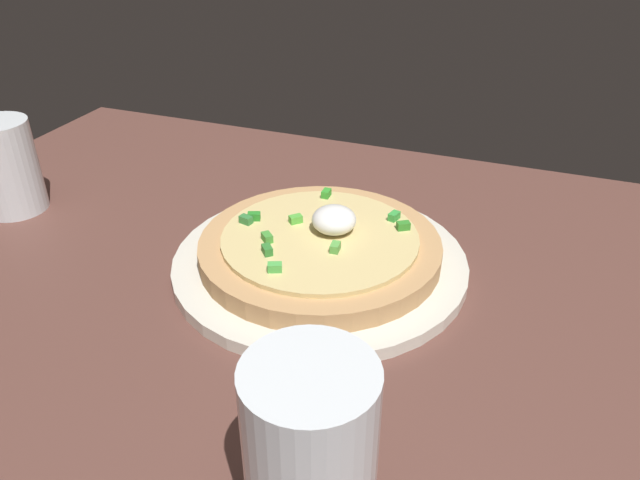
{
  "coord_description": "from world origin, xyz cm",
  "views": [
    {
      "loc": [
        -15.34,
        43.1,
        37.01
      ],
      "look_at": [
        3.05,
        -5.39,
        5.59
      ],
      "focal_mm": 34.27,
      "sensor_mm": 36.0,
      "label": 1
    }
  ],
  "objects_px": {
    "cup_far": "(310,462)",
    "plate": "(320,262)",
    "pizza": "(320,246)",
    "cup_near": "(7,168)"
  },
  "relations": [
    {
      "from": "cup_far",
      "to": "plate",
      "type": "bearing_deg",
      "value": -70.33
    },
    {
      "from": "pizza",
      "to": "cup_far",
      "type": "xyz_separation_m",
      "value": [
        -0.1,
        0.27,
        0.03
      ]
    },
    {
      "from": "cup_near",
      "to": "cup_far",
      "type": "xyz_separation_m",
      "value": [
        -0.48,
        0.26,
        0.0
      ]
    },
    {
      "from": "cup_near",
      "to": "cup_far",
      "type": "height_order",
      "value": "cup_far"
    },
    {
      "from": "pizza",
      "to": "cup_near",
      "type": "xyz_separation_m",
      "value": [
        0.38,
        0.01,
        0.03
      ]
    },
    {
      "from": "pizza",
      "to": "cup_near",
      "type": "bearing_deg",
      "value": 1.43
    },
    {
      "from": "plate",
      "to": "cup_far",
      "type": "height_order",
      "value": "cup_far"
    },
    {
      "from": "cup_near",
      "to": "pizza",
      "type": "bearing_deg",
      "value": -178.57
    },
    {
      "from": "pizza",
      "to": "cup_far",
      "type": "relative_size",
      "value": 1.9
    },
    {
      "from": "pizza",
      "to": "plate",
      "type": "bearing_deg",
      "value": 61.3
    }
  ]
}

